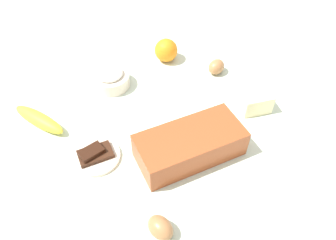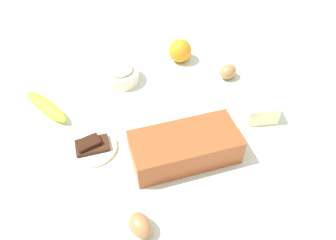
% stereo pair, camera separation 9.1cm
% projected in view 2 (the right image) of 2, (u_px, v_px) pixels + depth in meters
% --- Properties ---
extents(ground_plane, '(2.40, 2.40, 0.02)m').
position_uv_depth(ground_plane, '(168.00, 132.00, 0.94)').
color(ground_plane, silver).
extents(loaf_pan, '(0.30, 0.19, 0.08)m').
position_uv_depth(loaf_pan, '(185.00, 147.00, 0.84)').
color(loaf_pan, '#9E4723').
rests_on(loaf_pan, ground_plane).
extents(flour_bowl, '(0.12, 0.12, 0.07)m').
position_uv_depth(flour_bowl, '(121.00, 74.00, 1.07)').
color(flour_bowl, silver).
rests_on(flour_bowl, ground_plane).
extents(banana, '(0.11, 0.19, 0.04)m').
position_uv_depth(banana, '(46.00, 106.00, 0.97)').
color(banana, yellow).
rests_on(banana, ground_plane).
extents(orange_fruit, '(0.08, 0.08, 0.08)m').
position_uv_depth(orange_fruit, '(180.00, 51.00, 1.14)').
color(orange_fruit, orange).
rests_on(orange_fruit, ground_plane).
extents(butter_block, '(0.11, 0.09, 0.06)m').
position_uv_depth(butter_block, '(261.00, 111.00, 0.94)').
color(butter_block, '#F4EDB2').
rests_on(butter_block, ground_plane).
extents(egg_near_butter, '(0.05, 0.07, 0.05)m').
position_uv_depth(egg_near_butter, '(140.00, 225.00, 0.71)').
color(egg_near_butter, '#A36D42').
rests_on(egg_near_butter, ground_plane).
extents(egg_beside_bowl, '(0.07, 0.06, 0.05)m').
position_uv_depth(egg_beside_bowl, '(228.00, 72.00, 1.08)').
color(egg_beside_bowl, '#A97245').
rests_on(egg_beside_bowl, ground_plane).
extents(chocolate_plate, '(0.13, 0.13, 0.03)m').
position_uv_depth(chocolate_plate, '(92.00, 147.00, 0.88)').
color(chocolate_plate, silver).
rests_on(chocolate_plate, ground_plane).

